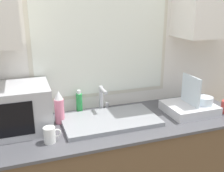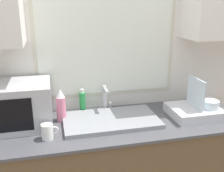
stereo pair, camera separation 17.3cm
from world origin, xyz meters
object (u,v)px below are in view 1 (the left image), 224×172
spray_bottle (59,108)px  dish_rack (191,106)px  microwave (13,109)px  mug_near_sink (50,135)px  faucet (102,97)px  soap_bottle (79,103)px

spray_bottle → dish_rack: bearing=-8.7°
microwave → mug_near_sink: 0.32m
faucet → spray_bottle: (-0.34, -0.09, -0.00)m
soap_bottle → microwave: bearing=-163.7°
dish_rack → spray_bottle: 0.99m
mug_near_sink → soap_bottle: bearing=54.3°
microwave → faucet: bearing=10.2°
spray_bottle → mug_near_sink: size_ratio=2.22×
dish_rack → faucet: bearing=159.0°
faucet → spray_bottle: spray_bottle is taller
faucet → soap_bottle: size_ratio=1.08×
microwave → spray_bottle: bearing=4.1°
mug_near_sink → spray_bottle: bearing=68.8°
microwave → dish_rack: size_ratio=1.28×
dish_rack → mug_near_sink: (-1.07, -0.10, -0.00)m
dish_rack → soap_bottle: bearing=162.0°
microwave → dish_rack: 1.28m
faucet → microwave: 0.65m
soap_bottle → mug_near_sink: 0.45m
microwave → soap_bottle: microwave is taller
dish_rack → mug_near_sink: dish_rack is taller
mug_near_sink → dish_rack: bearing=5.4°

